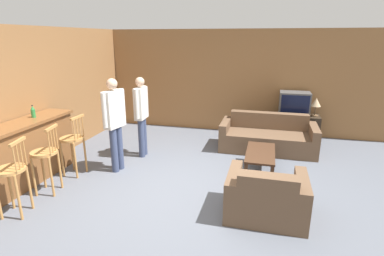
% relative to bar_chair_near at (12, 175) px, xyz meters
% --- Properties ---
extents(ground_plane, '(24.00, 24.00, 0.00)m').
position_rel_bar_chair_near_xyz_m(ground_plane, '(2.16, 1.11, -0.60)').
color(ground_plane, '#565B66').
extents(wall_back, '(9.40, 0.08, 2.60)m').
position_rel_bar_chair_near_xyz_m(wall_back, '(2.16, 4.74, 0.70)').
color(wall_back, olive).
rests_on(wall_back, ground_plane).
extents(wall_left, '(0.08, 8.63, 2.60)m').
position_rel_bar_chair_near_xyz_m(wall_left, '(-0.94, 2.42, 0.70)').
color(wall_left, olive).
rests_on(wall_left, ground_plane).
extents(bar_counter, '(0.55, 2.38, 1.06)m').
position_rel_bar_chair_near_xyz_m(bar_counter, '(-0.60, 0.69, -0.06)').
color(bar_counter, brown).
rests_on(bar_counter, ground_plane).
extents(bar_chair_near, '(0.48, 0.48, 1.10)m').
position_rel_bar_chair_near_xyz_m(bar_chair_near, '(0.00, 0.00, 0.00)').
color(bar_chair_near, '#B77F42').
rests_on(bar_chair_near, ground_plane).
extents(bar_chair_mid, '(0.48, 0.48, 1.10)m').
position_rel_bar_chair_near_xyz_m(bar_chair_mid, '(0.00, 0.65, 0.00)').
color(bar_chair_mid, '#B77F42').
rests_on(bar_chair_mid, ground_plane).
extents(bar_chair_far, '(0.42, 0.42, 1.10)m').
position_rel_bar_chair_near_xyz_m(bar_chair_far, '(0.00, 1.34, 0.00)').
color(bar_chair_far, '#B77F42').
rests_on(bar_chair_far, ground_plane).
extents(couch_far, '(2.03, 0.92, 0.77)m').
position_rel_bar_chair_near_xyz_m(couch_far, '(3.35, 3.50, -0.32)').
color(couch_far, brown).
rests_on(couch_far, ground_plane).
extents(armchair_near, '(1.07, 0.87, 0.75)m').
position_rel_bar_chair_near_xyz_m(armchair_near, '(3.37, 0.83, -0.32)').
color(armchair_near, brown).
rests_on(armchair_near, ground_plane).
extents(coffee_table, '(0.51, 1.09, 0.39)m').
position_rel_bar_chair_near_xyz_m(coffee_table, '(3.24, 2.27, -0.26)').
color(coffee_table, '#472D1E').
rests_on(coffee_table, ground_plane).
extents(tv_unit, '(1.22, 0.46, 0.61)m').
position_rel_bar_chair_near_xyz_m(tv_unit, '(3.91, 4.38, -0.29)').
color(tv_unit, '#2D2319').
rests_on(tv_unit, ground_plane).
extents(tv, '(0.70, 0.48, 0.55)m').
position_rel_bar_chair_near_xyz_m(tv, '(3.91, 4.38, 0.29)').
color(tv, '#4C4C4C').
rests_on(tv, tv_unit).
extents(bottle, '(0.07, 0.07, 0.22)m').
position_rel_bar_chair_near_xyz_m(bottle, '(-0.63, 1.22, 0.56)').
color(bottle, '#2D7F3D').
rests_on(bottle, bar_counter).
extents(table_lamp, '(0.22, 0.22, 0.43)m').
position_rel_bar_chair_near_xyz_m(table_lamp, '(4.39, 4.38, 0.33)').
color(table_lamp, brown).
rests_on(table_lamp, tv_unit).
extents(person_by_window, '(0.18, 0.52, 1.65)m').
position_rel_bar_chair_near_xyz_m(person_by_window, '(0.83, 2.48, 0.34)').
color(person_by_window, '#384260').
rests_on(person_by_window, ground_plane).
extents(person_by_counter, '(0.26, 0.54, 1.72)m').
position_rel_bar_chair_near_xyz_m(person_by_counter, '(0.66, 1.69, 0.38)').
color(person_by_counter, '#384260').
rests_on(person_by_counter, ground_plane).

